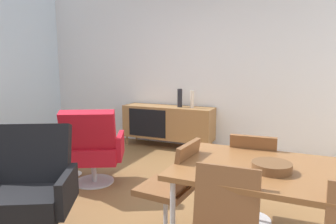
{
  "coord_description": "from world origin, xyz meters",
  "views": [
    {
      "loc": [
        1.63,
        -2.45,
        1.44
      ],
      "look_at": [
        0.21,
        0.73,
        0.89
      ],
      "focal_mm": 32.37,
      "sensor_mm": 36.0,
      "label": 1
    }
  ],
  "objects": [
    {
      "name": "ground_plane",
      "position": [
        0.0,
        0.0,
        0.0
      ],
      "size": [
        8.32,
        8.32,
        0.0
      ],
      "primitive_type": "plane",
      "color": "brown"
    },
    {
      "name": "wall_back",
      "position": [
        0.0,
        2.6,
        1.4
      ],
      "size": [
        6.8,
        0.12,
        2.8
      ],
      "primitive_type": "cube",
      "color": "white",
      "rests_on": "ground_plane"
    },
    {
      "name": "sideboard",
      "position": [
        -0.49,
        2.3,
        0.44
      ],
      "size": [
        1.6,
        0.45,
        0.72
      ],
      "color": "olive",
      "rests_on": "ground_plane"
    },
    {
      "name": "vase_cobalt",
      "position": [
        -0.05,
        2.3,
        0.86
      ],
      "size": [
        0.07,
        0.07,
        0.29
      ],
      "color": "beige",
      "rests_on": "sideboard"
    },
    {
      "name": "vase_sculptural_dark",
      "position": [
        -0.27,
        2.3,
        0.88
      ],
      "size": [
        0.08,
        0.08,
        0.31
      ],
      "color": "black",
      "rests_on": "sideboard"
    },
    {
      "name": "dining_table",
      "position": [
        1.62,
        -0.34,
        0.7
      ],
      "size": [
        1.6,
        0.9,
        0.74
      ],
      "color": "brown",
      "rests_on": "ground_plane"
    },
    {
      "name": "wooden_bowl_on_table",
      "position": [
        1.47,
        -0.42,
        0.77
      ],
      "size": [
        0.26,
        0.26,
        0.06
      ],
      "primitive_type": "cylinder",
      "color": "brown",
      "rests_on": "dining_table"
    },
    {
      "name": "dining_chair_back_left",
      "position": [
        1.27,
        0.22,
        0.47
      ],
      "size": [
        0.42,
        0.45,
        0.86
      ],
      "color": "brown",
      "rests_on": "ground_plane"
    },
    {
      "name": "dining_chair_near_window",
      "position": [
        0.73,
        -0.35,
        0.47
      ],
      "size": [
        0.45,
        0.43,
        0.86
      ],
      "color": "brown",
      "rests_on": "ground_plane"
    },
    {
      "name": "lounge_chair_red",
      "position": [
        -0.62,
        0.37,
        0.47
      ],
      "size": [
        0.88,
        0.86,
        0.95
      ],
      "color": "red",
      "rests_on": "ground_plane"
    },
    {
      "name": "armchair_black_shell",
      "position": [
        -0.34,
        -0.8,
        0.47
      ],
      "size": [
        0.88,
        0.87,
        0.95
      ],
      "color": "black",
      "rests_on": "ground_plane"
    },
    {
      "name": "side_table_round",
      "position": [
        -1.13,
        0.52,
        0.32
      ],
      "size": [
        0.44,
        0.44,
        0.52
      ],
      "color": "white",
      "rests_on": "ground_plane"
    },
    {
      "name": "fruit_bowl",
      "position": [
        -1.13,
        0.52,
        0.56
      ],
      "size": [
        0.2,
        0.2,
        0.11
      ],
      "color": "#262628",
      "rests_on": "side_table_round"
    }
  ]
}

